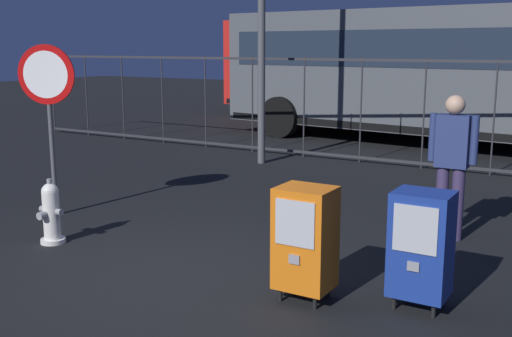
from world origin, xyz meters
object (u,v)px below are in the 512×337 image
Objects in this scene: fire_hydrant at (51,213)px; newspaper_box_secondary at (421,244)px; bus_near at (449,69)px; bus_far at (393,63)px; pedestrian at (452,159)px; newspaper_box_primary at (305,238)px; stop_sign at (48,94)px.

fire_hydrant is 0.73× the size of newspaper_box_secondary.
bus_near is 1.01× the size of bus_far.
pedestrian is 7.26m from bus_near.
newspaper_box_primary is 9.58m from bus_near.
bus_near reaches higher than pedestrian.
stop_sign is 9.11m from bus_near.
bus_near is (2.97, 8.62, 0.11)m from stop_sign.
pedestrian is 11.68m from bus_far.
bus_near is 4.60m from bus_far.
bus_far is at bearing 92.04° from fire_hydrant.
newspaper_box_secondary is 0.46× the size of stop_sign.
newspaper_box_primary is 0.61× the size of pedestrian.
newspaper_box_secondary is 5.13m from stop_sign.
pedestrian is at bearing 97.23° from newspaper_box_secondary.
stop_sign is 5.05m from pedestrian.
bus_near reaches higher than newspaper_box_secondary.
stop_sign is (-5.00, 0.48, 1.03)m from newspaper_box_secondary.
fire_hydrant is 4.13m from newspaper_box_secondary.
bus_far reaches higher than newspaper_box_primary.
bus_near is (-1.12, 9.44, 1.14)m from newspaper_box_primary.
bus_near is at bearing -54.27° from bus_far.
bus_near is (-1.77, 7.00, 0.76)m from pedestrian.
fire_hydrant is 9.77m from bus_near.
fire_hydrant is 13.37m from bus_far.
newspaper_box_primary is at bearing -159.35° from newspaper_box_secondary.
newspaper_box_primary reaches higher than fire_hydrant.
pedestrian is (4.74, 1.62, -0.65)m from stop_sign.
stop_sign reaches higher than fire_hydrant.
stop_sign is at bearing -102.83° from bus_near.
bus_near reaches higher than newspaper_box_primary.
newspaper_box_primary is at bearing -77.06° from bus_near.
newspaper_box_secondary is at bearing -71.20° from bus_near.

